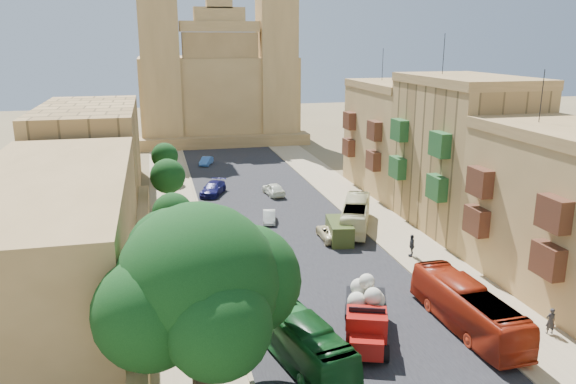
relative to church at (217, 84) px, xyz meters
name	(u,v)px	position (x,y,z in m)	size (l,w,h in m)	color
road_surface	(278,222)	(0.00, -48.61, -9.51)	(14.00, 140.00, 0.01)	black
sidewalk_east	(371,215)	(9.50, -48.61, -9.51)	(5.00, 140.00, 0.01)	#9B8865
sidewalk_west	(178,229)	(-9.50, -48.61, -9.51)	(5.00, 140.00, 0.01)	#9B8865
kerb_east	(347,216)	(7.00, -48.61, -9.46)	(0.25, 140.00, 0.12)	#9B8865
kerb_west	(205,227)	(-7.00, -48.61, -9.46)	(0.25, 140.00, 0.12)	#9B8865
townhouse_b	(568,210)	(15.95, -67.61, -3.86)	(9.00, 14.00, 14.90)	#A6814B
townhouse_c	(462,153)	(15.95, -53.61, -2.61)	(9.00, 14.00, 17.40)	tan
townhouse_d	(397,136)	(15.95, -39.61, -3.36)	(9.00, 14.00, 15.90)	#A6814B
west_wall	(142,264)	(-12.50, -58.61, -8.62)	(1.00, 40.00, 1.80)	#A6814B
west_building_low	(53,236)	(-18.00, -60.61, -5.32)	(10.00, 28.00, 8.40)	olive
west_building_mid	(90,152)	(-18.00, -34.61, -4.52)	(10.00, 22.00, 10.00)	tan
church	(217,84)	(0.00, 0.00, 0.00)	(28.00, 22.50, 36.30)	#A6814B
ficus_tree	(200,288)	(-9.41, -74.61, -3.70)	(9.83, 9.05, 9.83)	#322619
street_tree_a	(181,269)	(-10.00, -66.61, -5.96)	(3.45, 3.45, 5.30)	#322619
street_tree_b	(173,213)	(-10.00, -54.61, -6.12)	(3.30, 3.30, 5.07)	#322619
street_tree_c	(168,176)	(-10.00, -42.61, -5.89)	(3.52, 3.52, 5.40)	#322619
street_tree_d	(165,156)	(-10.00, -30.61, -6.22)	(3.21, 3.21, 4.93)	#322619
red_truck	(366,313)	(0.20, -71.06, -7.92)	(4.28, 6.58, 3.64)	#9D110C
olive_pickup	(339,231)	(4.00, -54.98, -8.65)	(2.53, 4.53, 1.77)	#39461A
bus_green_north	(297,336)	(-4.21, -72.20, -8.17)	(2.26, 9.65, 2.69)	#12491B
bus_red_east	(467,308)	(6.50, -71.41, -8.13)	(2.32, 9.92, 2.76)	#A92911
bus_cream_east	(356,215)	(6.50, -52.17, -8.21)	(2.19, 9.35, 2.60)	beige
car_blue_a	(275,251)	(-2.25, -57.57, -8.94)	(1.35, 3.36, 1.15)	#2D5E95
car_white_a	(269,217)	(-0.87, -48.56, -8.97)	(1.15, 3.31, 1.09)	silver
car_cream	(331,232)	(3.45, -54.42, -8.91)	(2.01, 4.35, 1.21)	beige
car_dkblue	(213,188)	(-5.00, -37.39, -8.80)	(2.00, 4.93, 1.43)	#10104D
car_white_b	(274,189)	(1.56, -39.19, -8.81)	(1.67, 4.15, 1.41)	white
car_blue_b	(206,161)	(-4.26, -21.62, -8.95)	(1.20, 3.45, 1.14)	#437BD1
pedestrian_a	(551,321)	(11.00, -73.09, -8.69)	(0.60, 0.39, 1.64)	#2A282A
pedestrian_c	(412,246)	(8.45, -59.84, -8.59)	(1.08, 0.45, 1.85)	#32343A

